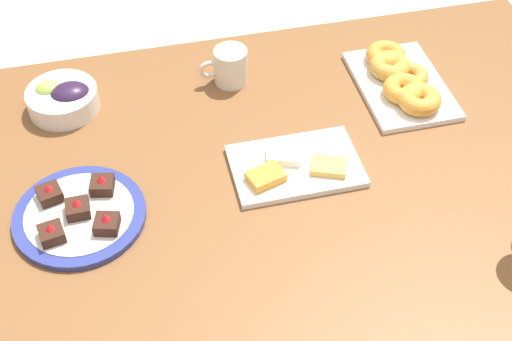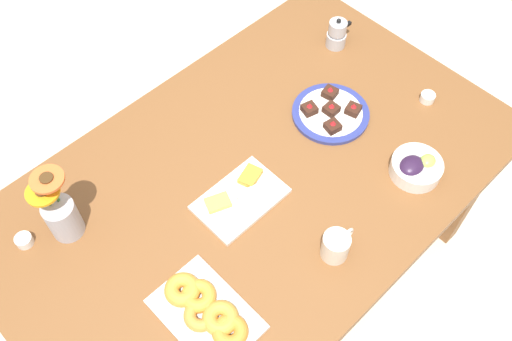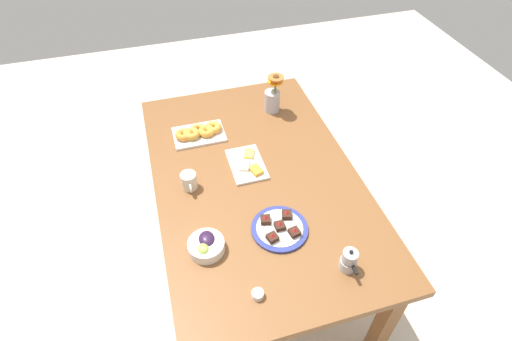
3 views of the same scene
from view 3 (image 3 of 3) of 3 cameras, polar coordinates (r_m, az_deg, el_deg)
The scene contains 11 objects.
ground_plane at distance 2.58m, azimuth -0.00°, elevation -12.35°, with size 6.00×6.00×0.00m, color beige.
dining_table at distance 2.06m, azimuth -0.00°, elevation -2.47°, with size 1.60×1.00×0.74m.
coffee_mug at distance 1.94m, azimuth -9.55°, elevation -1.48°, with size 0.11×0.08×0.09m.
grape_bowl at distance 1.71m, azimuth -7.13°, elevation -10.54°, with size 0.15×0.15×0.07m.
cheese_platter at distance 2.04m, azimuth -1.25°, elevation 0.91°, with size 0.26×0.17×0.03m.
croissant_platter at distance 2.23m, azimuth -8.14°, elevation 5.41°, with size 0.19×0.28×0.05m.
jam_cup_honey at distance 1.60m, azimuth 0.25°, elevation -17.26°, with size 0.05×0.05×0.03m.
jam_cup_berry at distance 2.51m, azimuth 2.59°, elevation 10.55°, with size 0.05×0.05×0.03m.
dessert_plate at distance 1.78m, azimuth 3.39°, elevation -8.23°, with size 0.25×0.25×0.05m.
flower_vase at distance 2.37m, azimuth 2.37°, elevation 10.24°, with size 0.11×0.11×0.24m.
moka_pot at distance 1.68m, azimuth 13.11°, elevation -12.43°, with size 0.11×0.07×0.12m.
Camera 3 is at (1.34, -0.39, 2.17)m, focal length 28.00 mm.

